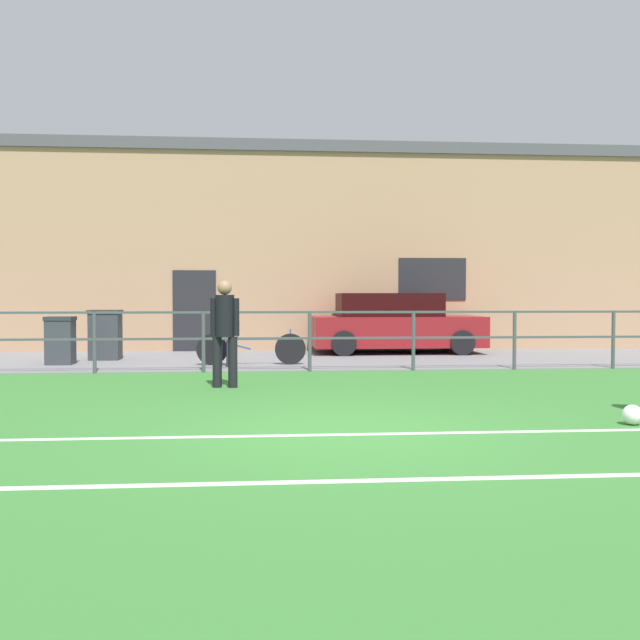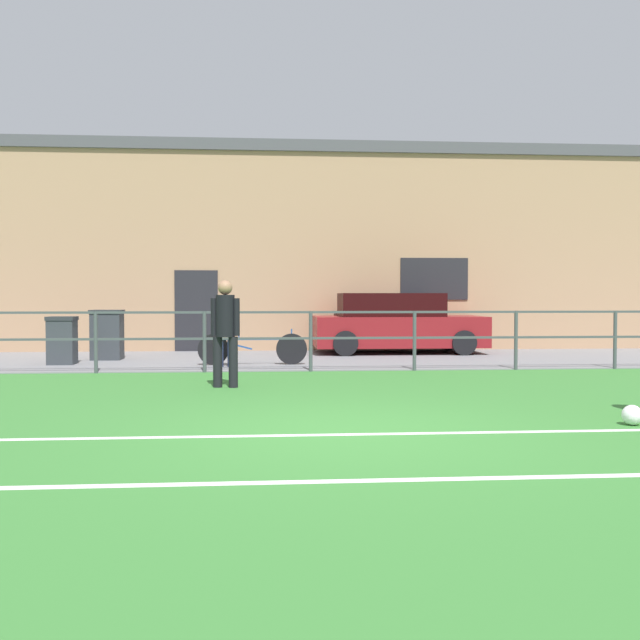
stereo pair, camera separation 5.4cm
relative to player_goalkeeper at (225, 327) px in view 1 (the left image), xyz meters
The scene contains 13 objects.
ground 4.15m from the player_goalkeeper, 68.38° to the right, with size 60.00×44.00×0.04m, color #387A33.
field_line_touchline 4.30m from the player_goalkeeper, 69.26° to the right, with size 36.00×0.11×0.00m, color white.
field_line_hash 6.01m from the player_goalkeeper, 75.51° to the right, with size 36.00×0.11×0.00m, color white.
pavement_strip 5.07m from the player_goalkeeper, 72.64° to the left, with size 48.00×5.00×0.02m, color slate.
perimeter_fence 2.71m from the player_goalkeeper, 56.58° to the left, with size 36.07×0.07×1.15m.
clubhouse_facade 8.77m from the player_goalkeeper, 80.03° to the left, with size 28.00×2.56×5.48m.
player_goalkeeper is the anchor object (origin of this frame).
soccer_ball_match 5.98m from the player_goalkeeper, 37.90° to the right, with size 0.22×0.22×0.22m, color white.
spectator_child 3.10m from the player_goalkeeper, 93.16° to the left, with size 0.35×0.22×1.28m.
parked_car_red 7.36m from the player_goalkeeper, 58.12° to the left, with size 4.20×1.79×1.49m.
bicycle_parked_1 3.52m from the player_goalkeeper, 84.06° to the left, with size 2.24×0.04×0.74m.
trash_bin_0 5.72m from the player_goalkeeper, 120.45° to the left, with size 0.69×0.58×1.11m.
trash_bin_1 5.28m from the player_goalkeeper, 132.78° to the left, with size 0.56×0.48×0.99m.
Camera 1 is at (-0.92, -7.36, 1.42)m, focal length 39.68 mm.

